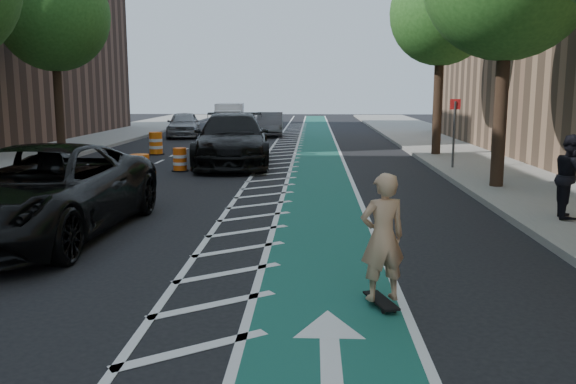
# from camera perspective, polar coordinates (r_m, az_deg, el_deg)

# --- Properties ---
(ground) EXTENTS (120.00, 120.00, 0.00)m
(ground) POSITION_cam_1_polar(r_m,az_deg,el_deg) (9.85, -14.38, -7.30)
(ground) COLOR black
(ground) RESTS_ON ground
(bike_lane) EXTENTS (2.00, 90.00, 0.01)m
(bike_lane) POSITION_cam_1_polar(r_m,az_deg,el_deg) (19.22, 2.94, 1.21)
(bike_lane) COLOR #1A5B50
(bike_lane) RESTS_ON ground
(buffer_strip) EXTENTS (1.40, 90.00, 0.01)m
(buffer_strip) POSITION_cam_1_polar(r_m,az_deg,el_deg) (19.26, -1.53, 1.24)
(buffer_strip) COLOR silver
(buffer_strip) RESTS_ON ground
(sidewalk_right) EXTENTS (5.00, 90.00, 0.15)m
(sidewalk_right) POSITION_cam_1_polar(r_m,az_deg,el_deg) (20.34, 21.58, 1.21)
(sidewalk_right) COLOR gray
(sidewalk_right) RESTS_ON ground
(curb_right) EXTENTS (0.12, 90.00, 0.16)m
(curb_right) POSITION_cam_1_polar(r_m,az_deg,el_deg) (19.67, 14.83, 1.32)
(curb_right) COLOR gray
(curb_right) RESTS_ON ground
(curb_left) EXTENTS (0.12, 90.00, 0.16)m
(curb_left) POSITION_cam_1_polar(r_m,az_deg,el_deg) (21.58, -24.82, 1.46)
(curb_left) COLOR gray
(curb_left) RESTS_ON ground
(tree_r_d) EXTENTS (4.20, 4.20, 7.90)m
(tree_r_d) POSITION_cam_1_polar(r_m,az_deg,el_deg) (25.69, 14.37, 15.95)
(tree_r_d) COLOR #382619
(tree_r_d) RESTS_ON ground
(tree_l_d) EXTENTS (4.20, 4.20, 7.90)m
(tree_l_d) POSITION_cam_1_polar(r_m,az_deg,el_deg) (27.36, -21.45, 15.19)
(tree_l_d) COLOR #382619
(tree_l_d) RESTS_ON ground
(sign_post) EXTENTS (0.35, 0.08, 2.47)m
(sign_post) POSITION_cam_1_polar(r_m,az_deg,el_deg) (21.60, 15.27, 5.41)
(sign_post) COLOR #4C4C4C
(sign_post) RESTS_ON ground
(skateboard) EXTENTS (0.42, 0.78, 0.10)m
(skateboard) POSITION_cam_1_polar(r_m,az_deg,el_deg) (8.17, 8.69, -10.03)
(skateboard) COLOR black
(skateboard) RESTS_ON ground
(skateboarder) EXTENTS (0.70, 0.56, 1.67)m
(skateboarder) POSITION_cam_1_polar(r_m,az_deg,el_deg) (7.92, 8.84, -4.20)
(skateboarder) COLOR tan
(skateboarder) RESTS_ON skateboard
(suv_near) EXTENTS (3.20, 6.46, 1.76)m
(suv_near) POSITION_cam_1_polar(r_m,az_deg,el_deg) (12.49, -22.27, -0.00)
(suv_near) COLOR black
(suv_near) RESTS_ON ground
(suv_far) EXTENTS (3.29, 6.81, 1.91)m
(suv_far) POSITION_cam_1_polar(r_m,az_deg,el_deg) (22.76, -5.24, 4.91)
(suv_far) COLOR black
(suv_far) RESTS_ON ground
(car_silver) EXTENTS (2.36, 4.63, 1.51)m
(car_silver) POSITION_cam_1_polar(r_m,az_deg,el_deg) (36.42, -9.73, 6.26)
(car_silver) COLOR #949599
(car_silver) RESTS_ON ground
(car_grey) EXTENTS (1.71, 4.37, 1.42)m
(car_grey) POSITION_cam_1_polar(r_m,az_deg,el_deg) (36.91, -1.68, 6.36)
(car_grey) COLOR #505055
(car_grey) RESTS_ON ground
(pedestrian) EXTENTS (0.84, 0.98, 1.75)m
(pedestrian) POSITION_cam_1_polar(r_m,az_deg,el_deg) (13.90, 24.98, 1.32)
(pedestrian) COLOR black
(pedestrian) RESTS_ON sidewalk_right
(box_truck) EXTENTS (2.19, 4.37, 1.77)m
(box_truck) POSITION_cam_1_polar(r_m,az_deg,el_deg) (44.18, -5.51, 7.00)
(box_truck) COLOR white
(box_truck) RESTS_ON ground
(barrel_a) EXTENTS (0.70, 0.70, 0.95)m
(barrel_a) POSITION_cam_1_polar(r_m,az_deg,el_deg) (18.13, -13.67, 1.86)
(barrel_a) COLOR #FF640D
(barrel_a) RESTS_ON ground
(barrel_b) EXTENTS (0.59, 0.59, 0.81)m
(barrel_b) POSITION_cam_1_polar(r_m,az_deg,el_deg) (21.38, -10.08, 2.95)
(barrel_b) COLOR #F5580C
(barrel_b) RESTS_ON ground
(barrel_c) EXTENTS (0.71, 0.71, 0.97)m
(barrel_c) POSITION_cam_1_polar(r_m,az_deg,el_deg) (27.00, -12.26, 4.41)
(barrel_c) COLOR orange
(barrel_c) RESTS_ON ground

